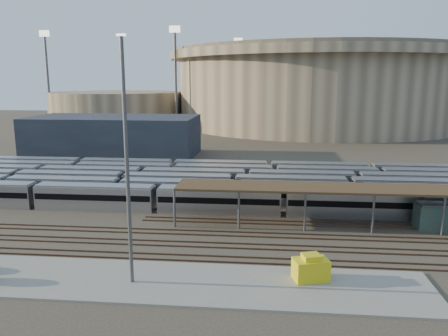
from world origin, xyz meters
TOP-DOWN VIEW (x-y plane):
  - ground at (0.00, 0.00)m, footprint 420.00×420.00m
  - apron at (-5.00, -15.00)m, footprint 50.00×9.00m
  - subway_trains at (2.64, 18.50)m, footprint 119.96×23.90m
  - inspection_shed at (22.00, 4.00)m, footprint 60.30×6.00m
  - empty_tracks at (0.00, -5.00)m, footprint 170.00×9.62m
  - stadium at (25.00, 140.00)m, footprint 124.00×124.00m
  - secondary_arena at (-60.00, 130.00)m, footprint 56.00×56.00m
  - service_building at (-35.00, 55.00)m, footprint 42.00×20.00m
  - floodlight_0 at (-30.00, 110.00)m, footprint 4.00×1.00m
  - floodlight_1 at (-85.00, 120.00)m, footprint 4.00×1.00m
  - floodlight_3 at (-10.00, 160.00)m, footprint 4.00×1.00m
  - yard_light_pole at (-8.69, -15.43)m, footprint 0.81×0.36m
  - yellow_equipment at (8.51, -13.26)m, footprint 3.75×2.89m

SIDE VIEW (x-z plane):
  - ground at x=0.00m, z-range 0.00..0.00m
  - empty_tracks at x=0.00m, z-range 0.00..0.18m
  - apron at x=-5.00m, z-range 0.00..0.20m
  - yellow_equipment at x=8.51m, z-range 0.20..2.27m
  - subway_trains at x=2.64m, z-range 0.00..3.60m
  - inspection_shed at x=22.00m, z-range 2.33..7.63m
  - service_building at x=-35.00m, z-range 0.00..10.00m
  - secondary_arena at x=-60.00m, z-range 0.00..14.00m
  - yard_light_pole at x=-8.69m, z-range 0.28..23.31m
  - stadium at x=25.00m, z-range 0.22..32.72m
  - floodlight_0 at x=-30.00m, z-range 1.45..39.85m
  - floodlight_1 at x=-85.00m, z-range 1.45..39.85m
  - floodlight_3 at x=-10.00m, z-range 1.45..39.85m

